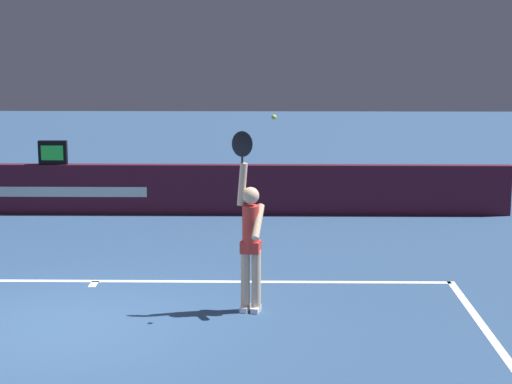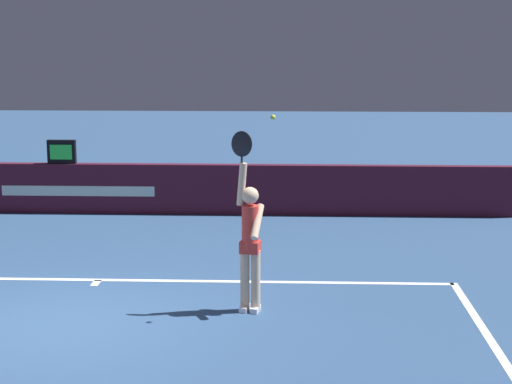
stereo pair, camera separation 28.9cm
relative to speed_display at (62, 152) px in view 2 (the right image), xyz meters
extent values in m
plane|color=navy|center=(1.81, -6.76, -1.28)|extent=(60.00, 60.00, 0.00)
cube|color=white|center=(1.81, -4.81, -1.27)|extent=(10.69, 0.11, 0.00)
cube|color=white|center=(7.15, -7.52, -1.27)|extent=(0.11, 5.53, 0.00)
cube|color=white|center=(1.81, -4.96, -1.27)|extent=(0.11, 0.30, 0.00)
cube|color=#441426|center=(1.81, 0.00, -0.76)|extent=(15.10, 0.22, 1.03)
cube|color=silver|center=(0.33, -0.11, -0.80)|extent=(3.17, 0.01, 0.21)
cube|color=black|center=(0.00, 0.00, 0.00)|extent=(0.58, 0.12, 0.49)
cube|color=#33E54C|center=(0.00, -0.06, 0.00)|extent=(0.45, 0.01, 0.30)
cylinder|color=beige|center=(4.25, -6.17, -0.85)|extent=(0.12, 0.12, 0.85)
cylinder|color=beige|center=(4.10, -6.14, -0.85)|extent=(0.12, 0.12, 0.85)
cube|color=white|center=(4.25, -6.19, -1.24)|extent=(0.15, 0.26, 0.07)
cube|color=white|center=(4.10, -6.16, -1.24)|extent=(0.15, 0.26, 0.07)
cylinder|color=red|center=(4.18, -6.15, -0.13)|extent=(0.22, 0.22, 0.60)
cube|color=red|center=(4.18, -6.15, -0.39)|extent=(0.29, 0.26, 0.16)
sphere|color=beige|center=(4.18, -6.15, 0.30)|extent=(0.23, 0.23, 0.23)
cylinder|color=beige|center=(4.07, -6.13, 0.45)|extent=(0.16, 0.13, 0.57)
cylinder|color=beige|center=(4.27, -6.23, -0.03)|extent=(0.18, 0.44, 0.43)
ellipsoid|color=black|center=(4.07, -6.13, 0.98)|extent=(0.29, 0.09, 0.35)
cylinder|color=black|center=(4.07, -6.13, 0.79)|extent=(0.03, 0.03, 0.18)
sphere|color=#C4DB39|center=(4.48, -6.37, 1.35)|extent=(0.06, 0.06, 0.06)
camera|label=1|loc=(4.41, -17.01, 2.40)|focal=59.21mm
camera|label=2|loc=(4.70, -17.00, 2.40)|focal=59.21mm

